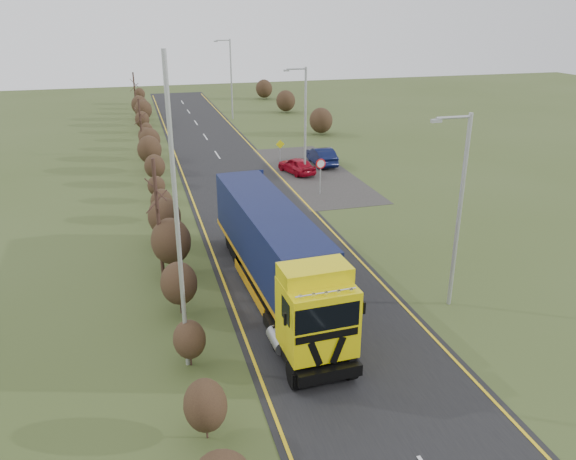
{
  "coord_description": "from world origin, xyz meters",
  "views": [
    {
      "loc": [
        -7.29,
        -22.07,
        12.5
      ],
      "look_at": [
        -0.15,
        3.45,
        2.0
      ],
      "focal_mm": 35.0,
      "sensor_mm": 36.0,
      "label": 1
    }
  ],
  "objects_px": {
    "lorry": "(275,249)",
    "car_red_hatchback": "(297,166)",
    "car_blue_sedan": "(322,156)",
    "streetlight_near": "(458,205)",
    "speed_sign": "(321,169)"
  },
  "relations": [
    {
      "from": "lorry",
      "to": "car_blue_sedan",
      "type": "xyz_separation_m",
      "value": [
        9.71,
        21.81,
        -1.62
      ]
    },
    {
      "from": "lorry",
      "to": "speed_sign",
      "type": "bearing_deg",
      "value": 61.2
    },
    {
      "from": "streetlight_near",
      "to": "lorry",
      "type": "bearing_deg",
      "value": 158.66
    },
    {
      "from": "lorry",
      "to": "car_red_hatchback",
      "type": "distance_m",
      "value": 20.96
    },
    {
      "from": "car_red_hatchback",
      "to": "streetlight_near",
      "type": "distance_m",
      "value": 22.96
    },
    {
      "from": "lorry",
      "to": "streetlight_near",
      "type": "relative_size",
      "value": 1.74
    },
    {
      "from": "car_red_hatchback",
      "to": "streetlight_near",
      "type": "bearing_deg",
      "value": 74.33
    },
    {
      "from": "car_blue_sedan",
      "to": "speed_sign",
      "type": "distance_m",
      "value": 8.31
    },
    {
      "from": "lorry",
      "to": "streetlight_near",
      "type": "bearing_deg",
      "value": -23.81
    },
    {
      "from": "car_blue_sedan",
      "to": "speed_sign",
      "type": "xyz_separation_m",
      "value": [
        -2.76,
        -7.76,
        1.12
      ]
    },
    {
      "from": "car_blue_sedan",
      "to": "streetlight_near",
      "type": "distance_m",
      "value": 25.11
    },
    {
      "from": "lorry",
      "to": "car_blue_sedan",
      "type": "relative_size",
      "value": 3.34
    },
    {
      "from": "streetlight_near",
      "to": "speed_sign",
      "type": "xyz_separation_m",
      "value": [
        -0.35,
        16.91,
        -2.88
      ]
    },
    {
      "from": "lorry",
      "to": "streetlight_near",
      "type": "height_order",
      "value": "streetlight_near"
    },
    {
      "from": "car_blue_sedan",
      "to": "lorry",
      "type": "bearing_deg",
      "value": 67.12
    }
  ]
}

